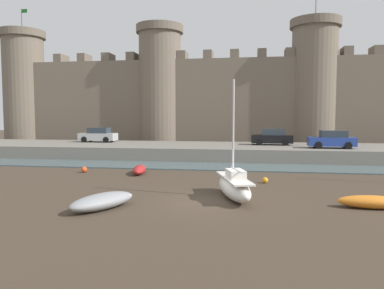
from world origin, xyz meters
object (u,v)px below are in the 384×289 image
object	(u,v)px
rowboat_midflat_left	(102,201)
rowboat_midflat_right	(373,202)
sailboat_near_channel_left	(234,186)
rowboat_foreground_centre	(139,169)
car_quay_centre_west	(272,137)
car_quay_centre_east	(332,140)
car_quay_east	(98,135)
mooring_buoy_off_centre	(265,180)
mooring_buoy_near_shore	(84,170)

from	to	relation	value
rowboat_midflat_left	rowboat_midflat_right	size ratio (longest dim) A/B	1.16
rowboat_midflat_left	sailboat_near_channel_left	world-z (taller)	sailboat_near_channel_left
rowboat_foreground_centre	rowboat_midflat_right	distance (m)	15.79
rowboat_foreground_centre	car_quay_centre_west	size ratio (longest dim) A/B	0.72
rowboat_midflat_left	rowboat_foreground_centre	xyz separation A→B (m)	(-1.38, 10.17, -0.05)
rowboat_midflat_right	car_quay_centre_east	distance (m)	17.83
rowboat_foreground_centre	car_quay_centre_east	bearing A→B (deg)	31.92
sailboat_near_channel_left	car_quay_east	xyz separation A→B (m)	(-16.08, 20.76, 1.39)
rowboat_midflat_right	car_quay_centre_east	bearing A→B (deg)	84.34
rowboat_midflat_right	car_quay_east	size ratio (longest dim) A/B	0.76
rowboat_midflat_left	sailboat_near_channel_left	distance (m)	6.57
sailboat_near_channel_left	mooring_buoy_off_centre	size ratio (longest dim) A/B	16.09
car_quay_centre_east	rowboat_foreground_centre	bearing A→B (deg)	-148.08
sailboat_near_channel_left	car_quay_centre_west	world-z (taller)	sailboat_near_channel_left
rowboat_midflat_left	car_quay_east	distance (m)	26.03
sailboat_near_channel_left	car_quay_centre_west	size ratio (longest dim) A/B	1.48
sailboat_near_channel_left	mooring_buoy_off_centre	bearing A→B (deg)	69.64
sailboat_near_channel_left	mooring_buoy_off_centre	distance (m)	4.99
rowboat_midflat_right	mooring_buoy_near_shore	distance (m)	19.52
rowboat_foreground_centre	rowboat_midflat_right	world-z (taller)	rowboat_foreground_centre
rowboat_midflat_left	rowboat_midflat_right	distance (m)	12.32
car_quay_centre_west	rowboat_foreground_centre	bearing A→B (deg)	-128.77
rowboat_midflat_left	rowboat_foreground_centre	distance (m)	10.26
sailboat_near_channel_left	car_quay_east	bearing A→B (deg)	127.77
rowboat_foreground_centre	mooring_buoy_near_shore	xyz separation A→B (m)	(-4.24, -0.05, -0.11)
rowboat_midflat_left	car_quay_centre_east	bearing A→B (deg)	54.76
rowboat_foreground_centre	sailboat_near_channel_left	bearing A→B (deg)	-44.61
mooring_buoy_near_shore	car_quay_centre_east	world-z (taller)	car_quay_centre_east
sailboat_near_channel_left	rowboat_midflat_right	world-z (taller)	sailboat_near_channel_left
mooring_buoy_near_shore	car_quay_east	distance (m)	14.63
car_quay_centre_east	mooring_buoy_near_shore	bearing A→B (deg)	-153.88
rowboat_midflat_left	car_quay_east	world-z (taller)	car_quay_east
rowboat_midflat_right	car_quay_centre_west	xyz separation A→B (m)	(-3.41, 20.74, 1.72)
car_quay_centre_east	car_quay_centre_west	xyz separation A→B (m)	(-5.16, 3.08, 0.00)
rowboat_midflat_right	mooring_buoy_near_shore	size ratio (longest dim) A/B	7.15
rowboat_midflat_left	car_quay_centre_west	world-z (taller)	car_quay_centre_west
sailboat_near_channel_left	car_quay_centre_east	xyz separation A→B (m)	(8.11, 16.59, 1.39)
rowboat_midflat_right	mooring_buoy_off_centre	distance (m)	7.37
rowboat_midflat_left	car_quay_centre_east	world-z (taller)	car_quay_centre_east
rowboat_midflat_right	car_quay_centre_west	size ratio (longest dim) A/B	0.76
rowboat_foreground_centre	car_quay_centre_east	distance (m)	18.08
rowboat_foreground_centre	car_quay_east	size ratio (longest dim) A/B	0.72
car_quay_centre_east	car_quay_centre_west	world-z (taller)	same
mooring_buoy_off_centre	car_quay_east	distance (m)	24.08
rowboat_foreground_centre	car_quay_centre_east	xyz separation A→B (m)	(15.28, 9.52, 1.71)
rowboat_midflat_left	rowboat_midflat_right	xyz separation A→B (m)	(12.15, 2.02, -0.06)
rowboat_foreground_centre	car_quay_centre_west	xyz separation A→B (m)	(10.12, 12.60, 1.71)
car_quay_centre_east	mooring_buoy_off_centre	bearing A→B (deg)	-118.16
car_quay_east	car_quay_centre_west	distance (m)	19.07
sailboat_near_channel_left	car_quay_centre_east	size ratio (longest dim) A/B	1.48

